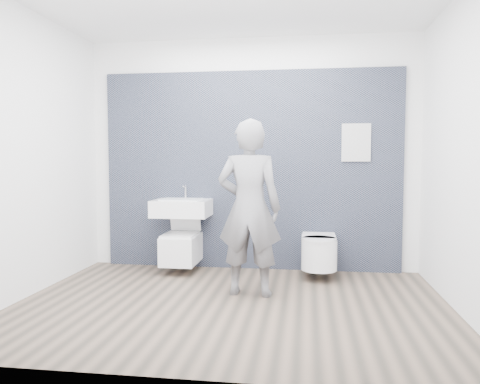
# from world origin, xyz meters

# --- Properties ---
(ground) EXTENTS (4.00, 4.00, 0.00)m
(ground) POSITION_xyz_m (0.00, 0.00, 0.00)
(ground) COLOR brown
(ground) RESTS_ON ground
(room_shell) EXTENTS (4.00, 4.00, 4.00)m
(room_shell) POSITION_xyz_m (0.00, 0.00, 1.74)
(room_shell) COLOR white
(room_shell) RESTS_ON ground
(tile_wall) EXTENTS (3.60, 0.06, 2.40)m
(tile_wall) POSITION_xyz_m (0.00, 1.47, 0.00)
(tile_wall) COLOR black
(tile_wall) RESTS_ON ground
(washbasin) EXTENTS (0.66, 0.50, 0.50)m
(washbasin) POSITION_xyz_m (-0.79, 1.19, 0.77)
(washbasin) COLOR white
(washbasin) RESTS_ON ground
(toilet_square) EXTENTS (0.40, 0.57, 0.76)m
(toilet_square) POSITION_xyz_m (-0.79, 1.16, 0.30)
(toilet_square) COLOR white
(toilet_square) RESTS_ON ground
(toilet_rounded) EXTENTS (0.39, 0.66, 0.36)m
(toilet_rounded) POSITION_xyz_m (0.83, 1.10, 0.30)
(toilet_rounded) COLOR white
(toilet_rounded) RESTS_ON ground
(info_placard) EXTENTS (0.33, 0.03, 0.44)m
(info_placard) POSITION_xyz_m (1.25, 1.43, 0.00)
(info_placard) COLOR white
(info_placard) RESTS_ON ground
(visitor) EXTENTS (0.65, 0.44, 1.73)m
(visitor) POSITION_xyz_m (0.13, 0.33, 0.86)
(visitor) COLOR slate
(visitor) RESTS_ON ground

